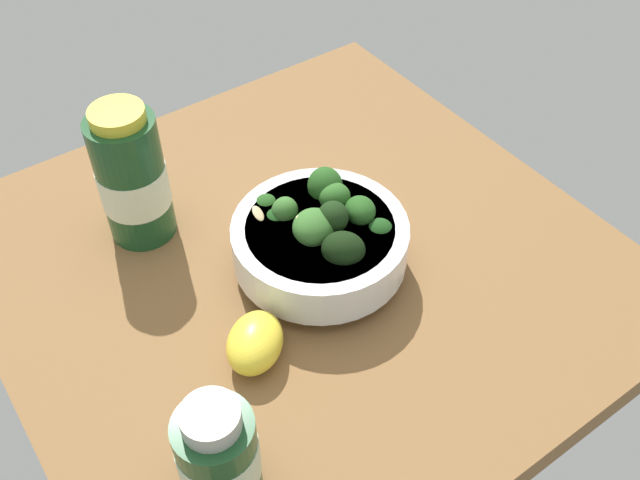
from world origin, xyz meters
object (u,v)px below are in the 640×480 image
at_px(bowl_of_broccoli, 321,238).
at_px(bottle_short, 218,456).
at_px(bottle_tall, 132,178).
at_px(lemon_wedge, 255,343).

bearing_deg(bowl_of_broccoli, bottle_short, 126.68).
xyz_separation_m(bottle_tall, bottle_short, (-0.31, 0.08, -0.02)).
relative_size(bowl_of_broccoli, lemon_wedge, 2.59).
distance_m(bowl_of_broccoli, bottle_short, 0.26).
xyz_separation_m(bowl_of_broccoli, bottle_short, (-0.15, 0.20, 0.01)).
relative_size(bowl_of_broccoli, bottle_tall, 1.12).
relative_size(lemon_wedge, bottle_short, 0.59).
bearing_deg(lemon_wedge, bottle_short, 136.74).
xyz_separation_m(bowl_of_broccoli, lemon_wedge, (-0.06, 0.12, -0.02)).
distance_m(bowl_of_broccoli, bottle_tall, 0.20).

